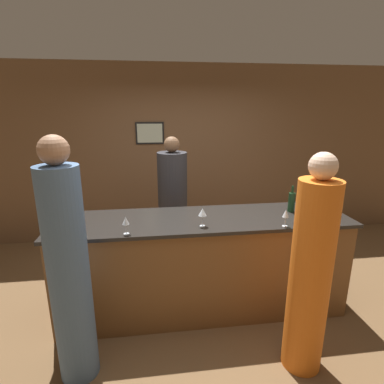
{
  "coord_description": "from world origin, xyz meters",
  "views": [
    {
      "loc": [
        -0.49,
        -2.82,
        2.12
      ],
      "look_at": [
        -0.1,
        0.1,
        1.3
      ],
      "focal_mm": 28.0,
      "sensor_mm": 36.0,
      "label": 1
    }
  ],
  "objects_px": {
    "guest_0": "(69,273)",
    "guest_1": "(310,275)",
    "wine_bottle_0": "(292,202)",
    "ice_bucket": "(319,198)",
    "bartender": "(173,212)"
  },
  "relations": [
    {
      "from": "guest_0",
      "to": "guest_1",
      "type": "bearing_deg",
      "value": -4.6
    },
    {
      "from": "bartender",
      "to": "wine_bottle_0",
      "type": "height_order",
      "value": "bartender"
    },
    {
      "from": "guest_0",
      "to": "wine_bottle_0",
      "type": "height_order",
      "value": "guest_0"
    },
    {
      "from": "guest_0",
      "to": "wine_bottle_0",
      "type": "relative_size",
      "value": 6.89
    },
    {
      "from": "guest_1",
      "to": "wine_bottle_0",
      "type": "bearing_deg",
      "value": 74.6
    },
    {
      "from": "guest_0",
      "to": "guest_1",
      "type": "xyz_separation_m",
      "value": [
        1.86,
        -0.15,
        -0.07
      ]
    },
    {
      "from": "bartender",
      "to": "ice_bucket",
      "type": "distance_m",
      "value": 1.77
    },
    {
      "from": "ice_bucket",
      "to": "guest_1",
      "type": "bearing_deg",
      "value": -121.39
    },
    {
      "from": "guest_1",
      "to": "wine_bottle_0",
      "type": "xyz_separation_m",
      "value": [
        0.26,
        0.94,
        0.3
      ]
    },
    {
      "from": "guest_0",
      "to": "guest_1",
      "type": "relative_size",
      "value": 1.07
    },
    {
      "from": "wine_bottle_0",
      "to": "bartender",
      "type": "bearing_deg",
      "value": 147.9
    },
    {
      "from": "guest_1",
      "to": "ice_bucket",
      "type": "height_order",
      "value": "guest_1"
    },
    {
      "from": "wine_bottle_0",
      "to": "ice_bucket",
      "type": "distance_m",
      "value": 0.4
    },
    {
      "from": "guest_0",
      "to": "wine_bottle_0",
      "type": "xyz_separation_m",
      "value": [
        2.12,
        0.79,
        0.23
      ]
    },
    {
      "from": "wine_bottle_0",
      "to": "guest_0",
      "type": "bearing_deg",
      "value": -159.66
    }
  ]
}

